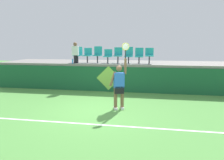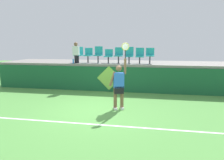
# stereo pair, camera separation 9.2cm
# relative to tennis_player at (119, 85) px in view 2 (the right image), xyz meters

# --- Properties ---
(ground_plane) EXTENTS (40.00, 40.00, 0.00)m
(ground_plane) POSITION_rel_tennis_player_xyz_m (-0.78, -0.32, -0.95)
(ground_plane) COLOR #519342
(court_back_wall) EXTENTS (13.00, 0.20, 1.31)m
(court_back_wall) POSITION_rel_tennis_player_xyz_m (-0.78, 2.78, -0.29)
(court_back_wall) COLOR #195633
(court_back_wall) RESTS_ON ground_plane
(spectator_platform) EXTENTS (13.00, 2.86, 0.12)m
(spectator_platform) POSITION_rel_tennis_player_xyz_m (-0.78, 4.16, 0.43)
(spectator_platform) COLOR gray
(spectator_platform) RESTS_ON court_back_wall
(court_baseline_stripe) EXTENTS (11.70, 0.08, 0.01)m
(court_baseline_stripe) POSITION_rel_tennis_player_xyz_m (-0.78, -1.57, -0.94)
(court_baseline_stripe) COLOR white
(court_baseline_stripe) RESTS_ON ground_plane
(tennis_player) EXTENTS (0.73, 0.37, 2.51)m
(tennis_player) POSITION_rel_tennis_player_xyz_m (0.00, 0.00, 0.00)
(tennis_player) COLOR white
(tennis_player) RESTS_ON ground_plane
(tennis_ball) EXTENTS (0.07, 0.07, 0.07)m
(tennis_ball) POSITION_rel_tennis_player_xyz_m (-0.08, 0.01, -0.91)
(tennis_ball) COLOR #D1E533
(tennis_ball) RESTS_ON ground_plane
(water_bottle) EXTENTS (0.08, 0.08, 0.24)m
(water_bottle) POSITION_rel_tennis_player_xyz_m (-2.89, 2.90, 0.61)
(water_bottle) COLOR #338CE5
(water_bottle) RESTS_ON spectator_platform
(stadium_chair_0) EXTENTS (0.44, 0.42, 0.88)m
(stadium_chair_0) POSITION_rel_tennis_player_xyz_m (-2.76, 3.47, 0.98)
(stadium_chair_0) COLOR #38383D
(stadium_chair_0) RESTS_ON spectator_platform
(stadium_chair_1) EXTENTS (0.44, 0.42, 0.83)m
(stadium_chair_1) POSITION_rel_tennis_player_xyz_m (-2.20, 3.46, 0.96)
(stadium_chair_1) COLOR #38383D
(stadium_chair_1) RESTS_ON spectator_platform
(stadium_chair_2) EXTENTS (0.44, 0.42, 0.91)m
(stadium_chair_2) POSITION_rel_tennis_player_xyz_m (-1.63, 3.47, 0.99)
(stadium_chair_2) COLOR #38383D
(stadium_chair_2) RESTS_ON spectator_platform
(stadium_chair_3) EXTENTS (0.44, 0.42, 0.76)m
(stadium_chair_3) POSITION_rel_tennis_player_xyz_m (-1.05, 3.46, 0.91)
(stadium_chair_3) COLOR #38383D
(stadium_chair_3) RESTS_ON spectator_platform
(stadium_chair_4) EXTENTS (0.44, 0.42, 0.86)m
(stadium_chair_4) POSITION_rel_tennis_player_xyz_m (-0.49, 3.47, 0.97)
(stadium_chair_4) COLOR #38383D
(stadium_chair_4) RESTS_ON spectator_platform
(stadium_chair_5) EXTENTS (0.44, 0.42, 0.88)m
(stadium_chair_5) POSITION_rel_tennis_player_xyz_m (0.09, 3.47, 0.96)
(stadium_chair_5) COLOR #38383D
(stadium_chair_5) RESTS_ON spectator_platform
(stadium_chair_6) EXTENTS (0.44, 0.42, 0.84)m
(stadium_chair_6) POSITION_rel_tennis_player_xyz_m (0.66, 3.47, 0.94)
(stadium_chair_6) COLOR #38383D
(stadium_chair_6) RESTS_ON spectator_platform
(stadium_chair_7) EXTENTS (0.44, 0.42, 0.84)m
(stadium_chair_7) POSITION_rel_tennis_player_xyz_m (1.19, 3.46, 0.97)
(stadium_chair_7) COLOR #38383D
(stadium_chair_7) RESTS_ON spectator_platform
(spectator_0) EXTENTS (0.34, 0.21, 1.13)m
(spectator_0) POSITION_rel_tennis_player_xyz_m (-2.76, 3.05, 1.08)
(spectator_0) COLOR black
(spectator_0) RESTS_ON spectator_platform
(wall_signage_mount) EXTENTS (1.27, 0.01, 1.36)m
(wall_signage_mount) POSITION_rel_tennis_player_xyz_m (-0.88, 2.67, -0.94)
(wall_signage_mount) COLOR #195633
(wall_signage_mount) RESTS_ON ground_plane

